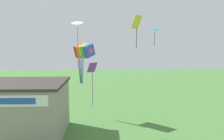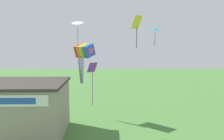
% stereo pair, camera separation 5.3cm
% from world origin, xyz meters
% --- Properties ---
extents(seaside_building, '(8.07, 6.10, 4.92)m').
position_xyz_m(seaside_building, '(-8.24, 11.68, 2.47)').
color(seaside_building, gray).
rests_on(seaside_building, ground_plane).
extents(kite_rainbow_parafoil, '(2.81, 2.68, 4.55)m').
position_xyz_m(kite_rainbow_parafoil, '(-2.90, 16.73, 7.51)').
color(kite_rainbow_parafoil, '#E54C8C').
extents(kite_yellow_diamond, '(1.07, 1.02, 2.94)m').
position_xyz_m(kite_yellow_diamond, '(2.34, 12.23, 10.06)').
color(kite_yellow_diamond, yellow).
extents(kite_purple_streamer, '(0.87, 0.82, 3.45)m').
position_xyz_m(kite_purple_streamer, '(-1.54, 9.15, 5.95)').
color(kite_purple_streamer, purple).
extents(kite_cyan_delta, '(1.30, 1.28, 2.17)m').
position_xyz_m(kite_cyan_delta, '(5.07, 17.02, 9.91)').
color(kite_cyan_delta, '#2DB2C6').
extents(kite_white_delta, '(1.22, 1.18, 3.00)m').
position_xyz_m(kite_white_delta, '(-3.25, 14.03, 10.33)').
color(kite_white_delta, white).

